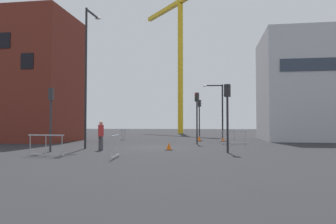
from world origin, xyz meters
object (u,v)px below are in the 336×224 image
Objects in this scene: traffic_cone_orange at (199,139)px; traffic_cone_striped at (223,139)px; traffic_cone_by_barrier at (169,147)px; traffic_light_corner at (51,109)px; streetlamp_tall at (87,67)px; construction_crane at (179,44)px; traffic_light_near at (197,110)px; pedestrian_walking at (101,133)px; traffic_light_far at (227,106)px; traffic_light_median at (199,113)px; streetlamp_short at (219,106)px.

traffic_cone_striped is at bearing -1.17° from traffic_cone_orange.
traffic_light_corner is at bearing -161.11° from traffic_cone_by_barrier.
streetlamp_tall is at bearing -133.13° from traffic_cone_striped.
streetlamp_tall is 7.54m from traffic_cone_by_barrier.
streetlamp_tall is at bearing 174.25° from traffic_cone_by_barrier.
traffic_light_near is (4.61, -28.73, -12.63)m from construction_crane.
traffic_cone_orange is (5.41, 10.99, -0.80)m from pedestrian_walking.
traffic_light_median is at bearing 98.67° from traffic_light_far.
traffic_light_median is 8.03× the size of traffic_cone_orange.
construction_crane is 13.08× the size of pedestrian_walking.
streetlamp_short is 5.97m from traffic_light_near.
traffic_light_median is at bearing 62.40° from streetlamp_tall.
traffic_light_near is at bearing 45.82° from traffic_light_corner.
traffic_light_far is 7.54m from traffic_light_near.
streetlamp_short is at bearing 74.46° from traffic_cone_by_barrier.
traffic_light_corner reaches higher than traffic_cone_orange.
streetlamp_short is at bearing -74.41° from construction_crane.
traffic_cone_striped is (9.02, 9.63, -5.12)m from streetlamp_tall.
pedestrian_walking is (1.45, -1.31, -4.30)m from streetlamp_tall.
traffic_light_near is 2.30× the size of pedestrian_walking.
streetlamp_tall reaches higher than traffic_light_far.
traffic_light_far is 7.71m from pedestrian_walking.
traffic_cone_by_barrier is at bearing -84.68° from construction_crane.
streetlamp_short is (6.44, -23.08, -12.04)m from construction_crane.
traffic_cone_striped is at bearing -74.59° from construction_crane.
traffic_cone_by_barrier is at bearing -105.54° from streetlamp_short.
pedestrian_walking reaches higher than traffic_cone_striped.
traffic_cone_striped is at bearing 89.79° from traffic_light_far.
traffic_cone_orange is at bearing 90.49° from traffic_light_near.
streetlamp_tall reaches higher than traffic_light_corner.
traffic_light_far is (9.99, 0.89, 0.09)m from traffic_light_corner.
construction_crane is at bearing 84.89° from traffic_light_corner.
traffic_light_corner is 7.25m from traffic_cone_by_barrier.
streetlamp_short is 14.48m from pedestrian_walking.
streetlamp_tall is at bearing -117.60° from traffic_light_median.
traffic_cone_striped is (0.30, -1.36, -3.11)m from streetlamp_short.
traffic_cone_by_barrier is (-1.34, -10.23, -0.02)m from traffic_cone_orange.
construction_crane is 25.07m from traffic_light_median.
pedestrian_walking is at bearing 175.53° from traffic_light_far.
streetlamp_short is at bearing 72.04° from traffic_light_near.
traffic_light_near is (-1.83, -5.65, -0.59)m from streetlamp_short.
traffic_cone_orange is at bearing 54.68° from streetlamp_tall.
traffic_light_median is 4.06m from traffic_cone_orange.
streetlamp_tall is at bearing -125.32° from traffic_cone_orange.
traffic_light_far is at bearing -79.46° from construction_crane.
streetlamp_short is 1.32× the size of traffic_light_near.
traffic_light_median is at bearing 92.29° from traffic_cone_orange.
pedestrian_walking reaches higher than traffic_cone_orange.
traffic_cone_orange is at bearing 178.83° from traffic_cone_striped.
traffic_light_far is 0.94× the size of traffic_light_median.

